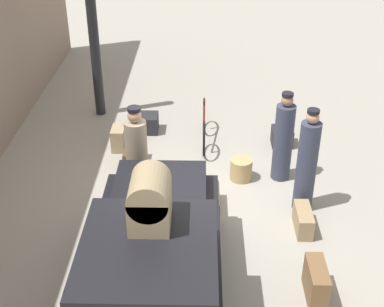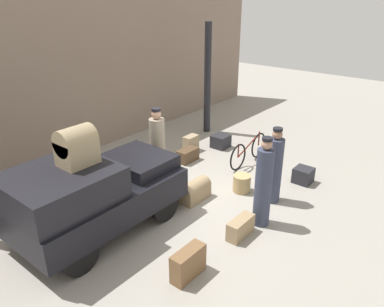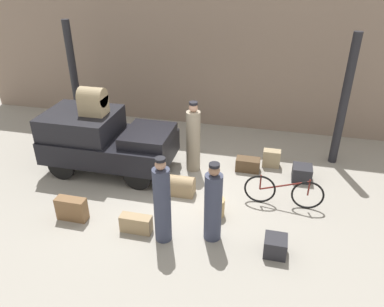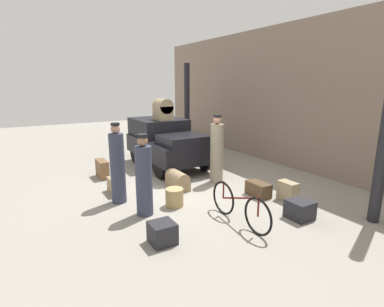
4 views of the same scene
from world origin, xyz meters
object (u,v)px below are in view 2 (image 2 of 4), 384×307
(porter_with_bicycle, at_px, (158,150))
(trunk_barrel_dark, at_px, (195,191))
(truck, at_px, (92,194))
(bicycle, at_px, (249,151))
(porter_carrying_trunk, at_px, (263,185))
(trunk_umber_medium, at_px, (241,227))
(suitcase_small_leather, at_px, (303,175))
(porter_standing_middle, at_px, (274,168))
(wicker_basket, at_px, (242,183))
(trunk_wicker_pale, at_px, (191,143))
(suitcase_tan_flat, at_px, (188,263))
(trunk_on_truck_roof, at_px, (76,146))
(suitcase_black_upright, at_px, (221,141))
(trunk_large_brown, at_px, (188,155))

(porter_with_bicycle, bearing_deg, trunk_barrel_dark, -93.64)
(truck, bearing_deg, bicycle, -7.99)
(porter_carrying_trunk, xyz_separation_m, porter_with_bicycle, (-0.04, 2.75, 0.01))
(porter_carrying_trunk, xyz_separation_m, trunk_umber_medium, (-0.61, 0.08, -0.67))
(bicycle, distance_m, suitcase_small_leather, 1.60)
(porter_standing_middle, bearing_deg, wicker_basket, 95.52)
(trunk_wicker_pale, bearing_deg, porter_standing_middle, -107.78)
(porter_with_bicycle, xyz_separation_m, trunk_wicker_pale, (1.97, 0.62, -0.63))
(trunk_umber_medium, relative_size, suitcase_small_leather, 1.54)
(trunk_umber_medium, bearing_deg, suitcase_tan_flat, 177.47)
(suitcase_tan_flat, bearing_deg, porter_carrying_trunk, -4.14)
(porter_standing_middle, bearing_deg, trunk_on_truck_roof, 148.75)
(truck, distance_m, suitcase_small_leather, 4.98)
(suitcase_small_leather, bearing_deg, trunk_umber_medium, 179.79)
(suitcase_black_upright, xyz_separation_m, trunk_umber_medium, (-3.31, -2.79, -0.00))
(suitcase_small_leather, bearing_deg, trunk_wicker_pale, 94.05)
(trunk_barrel_dark, xyz_separation_m, trunk_on_truck_roof, (-2.32, 0.71, 1.63))
(wicker_basket, distance_m, trunk_large_brown, 2.09)
(suitcase_black_upright, relative_size, trunk_on_truck_roof, 0.69)
(suitcase_tan_flat, relative_size, trunk_large_brown, 1.05)
(wicker_basket, height_order, porter_with_bicycle, porter_with_bicycle)
(porter_with_bicycle, xyz_separation_m, trunk_large_brown, (1.39, 0.26, -0.69))
(bicycle, height_order, porter_with_bicycle, porter_with_bicycle)
(wicker_basket, distance_m, trunk_on_truck_roof, 3.91)
(trunk_on_truck_roof, bearing_deg, porter_with_bicycle, 10.78)
(trunk_barrel_dark, bearing_deg, suitcase_black_upright, 24.61)
(porter_carrying_trunk, height_order, trunk_barrel_dark, porter_carrying_trunk)
(porter_standing_middle, distance_m, porter_carrying_trunk, 0.97)
(trunk_large_brown, bearing_deg, suitcase_small_leather, -74.50)
(bicycle, height_order, porter_standing_middle, porter_standing_middle)
(trunk_wicker_pale, bearing_deg, trunk_on_truck_roof, -166.10)
(suitcase_black_upright, xyz_separation_m, trunk_barrel_dark, (-2.82, -1.29, 0.03))
(trunk_large_brown, bearing_deg, suitcase_tan_flat, -140.02)
(truck, xyz_separation_m, trunk_umber_medium, (1.64, -2.21, -0.65))
(truck, height_order, trunk_wicker_pale, truck)
(suitcase_black_upright, bearing_deg, bicycle, -110.08)
(truck, height_order, suitcase_black_upright, truck)
(suitcase_black_upright, height_order, trunk_large_brown, suitcase_black_upright)
(porter_standing_middle, distance_m, trunk_barrel_dark, 1.78)
(truck, xyz_separation_m, porter_with_bicycle, (2.21, 0.46, 0.02))
(truck, distance_m, wicker_basket, 3.43)
(truck, height_order, wicker_basket, truck)
(wicker_basket, bearing_deg, porter_with_bicycle, 117.00)
(truck, distance_m, trunk_large_brown, 3.73)
(trunk_umber_medium, distance_m, trunk_large_brown, 3.52)
(wicker_basket, relative_size, trunk_large_brown, 0.66)
(bicycle, bearing_deg, wicker_basket, -154.12)
(suitcase_small_leather, bearing_deg, trunk_barrel_dark, 146.50)
(trunk_large_brown, height_order, trunk_on_truck_roof, trunk_on_truck_roof)
(trunk_barrel_dark, distance_m, trunk_umber_medium, 1.58)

